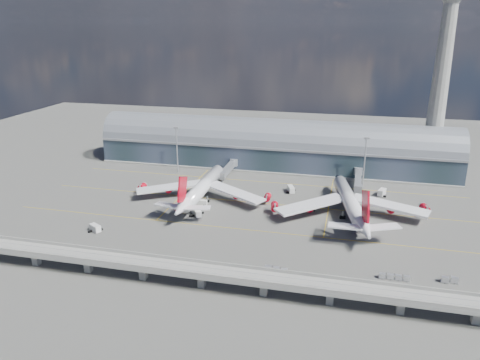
% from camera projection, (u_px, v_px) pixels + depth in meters
% --- Properties ---
extents(ground, '(500.00, 500.00, 0.00)m').
position_uv_depth(ground, '(242.00, 219.00, 198.99)').
color(ground, '#474744').
rests_on(ground, ground).
extents(taxi_lines, '(200.00, 80.12, 0.01)m').
position_uv_depth(taxi_lines, '(253.00, 201.00, 219.32)').
color(taxi_lines, gold).
rests_on(taxi_lines, ground).
extents(terminal, '(200.00, 30.00, 28.00)m').
position_uv_depth(terminal, '(274.00, 148.00, 267.07)').
color(terminal, '#202E35').
rests_on(terminal, ground).
extents(control_tower, '(19.00, 19.00, 103.00)m').
position_uv_depth(control_tower, '(441.00, 79.00, 239.66)').
color(control_tower, gray).
rests_on(control_tower, ground).
extents(guideway, '(220.00, 8.50, 7.20)m').
position_uv_depth(guideway, '(201.00, 272.00, 146.70)').
color(guideway, gray).
rests_on(guideway, ground).
extents(floodlight_mast_left, '(3.00, 0.70, 25.70)m').
position_uv_depth(floodlight_mast_left, '(177.00, 149.00, 256.40)').
color(floodlight_mast_left, gray).
rests_on(floodlight_mast_left, ground).
extents(floodlight_mast_right, '(3.00, 0.70, 25.70)m').
position_uv_depth(floodlight_mast_right, '(365.00, 161.00, 233.98)').
color(floodlight_mast_right, gray).
rests_on(floodlight_mast_right, ground).
extents(airliner_left, '(65.00, 68.23, 20.85)m').
position_uv_depth(airliner_left, '(201.00, 188.00, 218.08)').
color(airliner_left, white).
rests_on(airliner_left, ground).
extents(airliner_right, '(67.52, 70.67, 22.55)m').
position_uv_depth(airliner_right, '(350.00, 204.00, 199.68)').
color(airliner_right, white).
rests_on(airliner_right, ground).
extents(jet_bridge_left, '(4.40, 28.00, 7.25)m').
position_uv_depth(jet_bridge_left, '(229.00, 168.00, 250.70)').
color(jet_bridge_left, gray).
rests_on(jet_bridge_left, ground).
extents(jet_bridge_right, '(4.40, 32.00, 7.25)m').
position_uv_depth(jet_bridge_right, '(358.00, 179.00, 233.75)').
color(jet_bridge_right, gray).
rests_on(jet_bridge_right, ground).
extents(service_truck_0, '(6.26, 7.36, 3.04)m').
position_uv_depth(service_truck_0, '(196.00, 212.00, 202.18)').
color(service_truck_0, silver).
rests_on(service_truck_0, ground).
extents(service_truck_1, '(5.64, 4.54, 2.98)m').
position_uv_depth(service_truck_1, '(95.00, 228.00, 186.65)').
color(service_truck_1, silver).
rests_on(service_truck_1, ground).
extents(service_truck_2, '(7.02, 2.57, 2.50)m').
position_uv_depth(service_truck_2, '(200.00, 202.00, 213.64)').
color(service_truck_2, silver).
rests_on(service_truck_2, ground).
extents(service_truck_3, '(4.52, 6.73, 3.04)m').
position_uv_depth(service_truck_3, '(311.00, 206.00, 209.01)').
color(service_truck_3, silver).
rests_on(service_truck_3, ground).
extents(service_truck_4, '(4.39, 6.19, 3.27)m').
position_uv_depth(service_truck_4, '(382.00, 192.00, 225.10)').
color(service_truck_4, silver).
rests_on(service_truck_4, ground).
extents(service_truck_5, '(4.60, 6.84, 3.09)m').
position_uv_depth(service_truck_5, '(291.00, 189.00, 229.59)').
color(service_truck_5, silver).
rests_on(service_truck_5, ground).
extents(cargo_train_0, '(8.44, 2.94, 1.85)m').
position_uv_depth(cargo_train_0, '(276.00, 270.00, 156.29)').
color(cargo_train_0, gray).
rests_on(cargo_train_0, ground).
extents(cargo_train_1, '(10.01, 1.61, 1.67)m').
position_uv_depth(cargo_train_1, '(394.00, 277.00, 152.10)').
color(cargo_train_1, gray).
rests_on(cargo_train_1, ground).
extents(cargo_train_2, '(5.76, 2.49, 1.90)m').
position_uv_depth(cargo_train_2, '(450.00, 280.00, 150.24)').
color(cargo_train_2, gray).
rests_on(cargo_train_2, ground).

